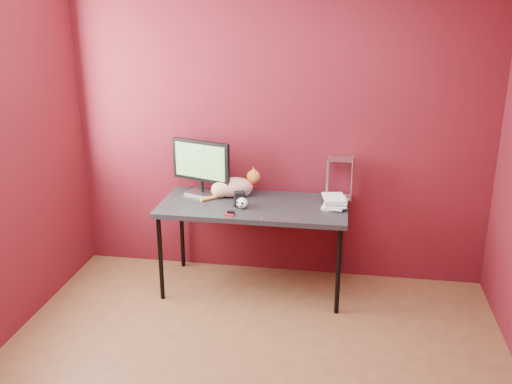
% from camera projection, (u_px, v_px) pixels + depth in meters
% --- Properties ---
extents(room, '(3.52, 3.52, 2.61)m').
position_uv_depth(room, '(239.00, 170.00, 3.04)').
color(room, brown).
rests_on(room, ground).
extents(desk, '(1.50, 0.70, 0.75)m').
position_uv_depth(desk, '(254.00, 210.00, 4.58)').
color(desk, black).
rests_on(desk, ground).
extents(monitor, '(0.52, 0.24, 0.46)m').
position_uv_depth(monitor, '(201.00, 165.00, 4.71)').
color(monitor, '#A9A9AE').
rests_on(monitor, desk).
extents(cat, '(0.46, 0.33, 0.24)m').
position_uv_depth(cat, '(233.00, 187.00, 4.72)').
color(cat, '#C35329').
rests_on(cat, desk).
extents(skull_mug, '(0.09, 0.09, 0.09)m').
position_uv_depth(skull_mug, '(242.00, 203.00, 4.45)').
color(skull_mug, silver).
rests_on(skull_mug, desk).
extents(speaker, '(0.10, 0.10, 0.12)m').
position_uv_depth(speaker, '(240.00, 199.00, 4.51)').
color(speaker, black).
rests_on(speaker, desk).
extents(book_stack, '(0.20, 0.25, 0.91)m').
position_uv_depth(book_stack, '(327.00, 150.00, 4.39)').
color(book_stack, beige).
rests_on(book_stack, desk).
extents(wire_rack, '(0.21, 0.17, 0.34)m').
position_uv_depth(wire_rack, '(340.00, 178.00, 4.65)').
color(wire_rack, '#A9A9AE').
rests_on(wire_rack, desk).
extents(pocket_knife, '(0.07, 0.03, 0.01)m').
position_uv_depth(pocket_knife, '(229.00, 215.00, 4.32)').
color(pocket_knife, '#B00D16').
rests_on(pocket_knife, desk).
extents(black_gadget, '(0.05, 0.03, 0.03)m').
position_uv_depth(black_gadget, '(231.00, 213.00, 4.35)').
color(black_gadget, black).
rests_on(black_gadget, desk).
extents(washer, '(0.04, 0.04, 0.00)m').
position_uv_depth(washer, '(263.00, 218.00, 4.28)').
color(washer, '#A9A9AE').
rests_on(washer, desk).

